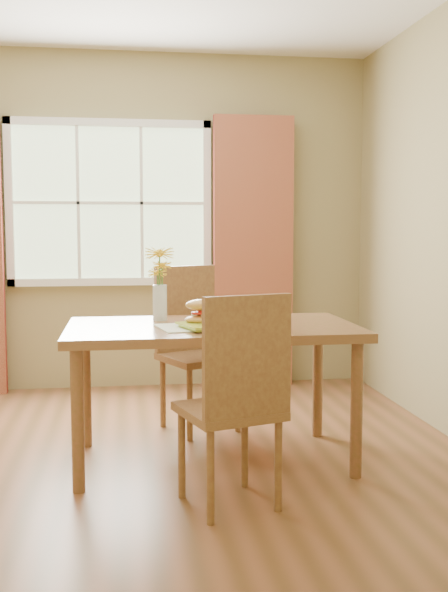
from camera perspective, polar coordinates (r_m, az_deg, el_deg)
name	(u,v)px	position (r m, az deg, el deg)	size (l,w,h in m)	color
room	(104,219)	(3.78, -9.84, 6.26)	(4.24, 3.84, 2.74)	brown
window	(110,203)	(5.66, -9.36, 7.56)	(1.62, 0.06, 1.32)	#ACC696
curtain_right	(253,253)	(5.66, 2.42, 3.58)	(0.65, 0.08, 2.20)	maroon
dining_table	(212,339)	(3.83, -1.00, -3.57)	(1.58, 0.89, 0.77)	brown
chair_near	(237,393)	(3.17, 1.09, -8.01)	(0.52, 0.52, 1.01)	brown
chair_far	(193,339)	(4.53, -2.60, -3.59)	(0.58, 0.58, 1.05)	brown
placemat	(201,327)	(3.72, -1.90, -2.54)	(0.45, 0.33, 0.01)	beige
plate	(208,327)	(3.66, -1.33, -2.54)	(0.27, 0.27, 0.01)	#ABCB32
croissant_sandwich	(201,312)	(3.71, -1.87, -1.31)	(0.19, 0.13, 0.13)	gold
water_glass	(265,315)	(3.74, 3.40, -1.57)	(0.09, 0.09, 0.13)	silver
flower_vase	(160,276)	(3.99, -5.31, 1.61)	(0.17, 0.17, 0.42)	silver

